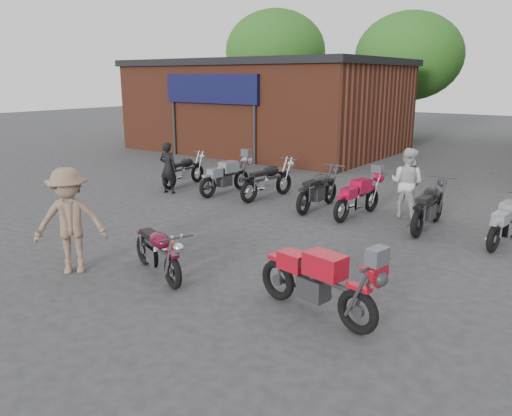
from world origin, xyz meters
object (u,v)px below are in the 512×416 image
Objects in this scene: row_bike_3 at (318,187)px; row_bike_4 at (358,195)px; row_bike_2 at (268,178)px; row_bike_5 at (429,203)px; person_tan at (70,221)px; person_dark at (168,168)px; vintage_motorcycle at (158,248)px; person_light at (407,183)px; helmet at (170,245)px; row_bike_6 at (507,220)px; row_bike_0 at (184,169)px; row_bike_1 at (226,175)px; sportbike at (318,278)px.

row_bike_4 is at bearing -95.57° from row_bike_3.
row_bike_2 is 0.97× the size of row_bike_5.
person_tan reaches higher than row_bike_4.
person_dark is at bearing 71.32° from person_tan.
person_light reaches higher than vintage_motorcycle.
row_bike_2 is 1.00× the size of row_bike_3.
row_bike_4 reaches higher than helmet.
row_bike_2 is 6.53m from row_bike_6.
row_bike_6 is at bearing -2.64° from person_tan.
person_tan is 6.80m from row_bike_3.
row_bike_0 is 0.98× the size of row_bike_4.
person_tan is 1.01× the size of row_bike_0.
row_bike_0 is at bearing 95.25° from row_bike_4.
row_bike_6 is at bearing -96.73° from row_bike_5.
person_tan reaches higher than row_bike_1.
row_bike_0 is at bearing 151.56° from vintage_motorcycle.
person_light reaches higher than row_bike_5.
vintage_motorcycle is at bearing 148.02° from row_bike_6.
row_bike_1 is at bearing 90.02° from row_bike_3.
person_dark is at bearing 18.40° from person_light.
row_bike_0 is at bearing 95.98° from row_bike_6.
row_bike_0 is (-4.27, 4.80, 0.44)m from helmet.
row_bike_4 reaches higher than vintage_motorcycle.
sportbike is 1.07× the size of row_bike_4.
helmet is 6.06m from row_bike_5.
row_bike_5 is at bearing 174.83° from person_dark.
row_bike_4 is at bearing 41.08° from person_light.
row_bike_5 reaches higher than row_bike_4.
row_bike_4 is at bearing -87.68° from row_bike_2.
row_bike_6 is (5.50, 4.57, 0.43)m from helmet.
row_bike_2 reaches higher than row_bike_0.
person_dark is at bearing 160.05° from sportbike.
person_dark is 9.41m from row_bike_6.
row_bike_3 is at bearing -179.59° from person_dark.
person_dark is at bearing 121.31° from row_bike_2.
row_bike_1 reaches higher than row_bike_0.
person_dark is at bearing -164.03° from row_bike_0.
row_bike_5 is at bearing -83.50° from row_bike_4.
row_bike_4 is at bearing 119.27° from sportbike.
row_bike_6 is at bearing 165.53° from person_light.
person_dark is 7.06m from person_light.
row_bike_5 is (7.66, 0.99, -0.17)m from person_dark.
person_light is (6.85, 1.71, 0.10)m from person_dark.
person_tan reaches higher than row_bike_6.
person_dark is at bearing 101.51° from row_bike_3.
person_light is at bearing 61.29° from helmet.
helmet is 0.12× the size of row_bike_2.
person_dark reaches higher than sportbike.
row_bike_0 is 0.93× the size of row_bike_3.
person_light is 1.26m from row_bike_4.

